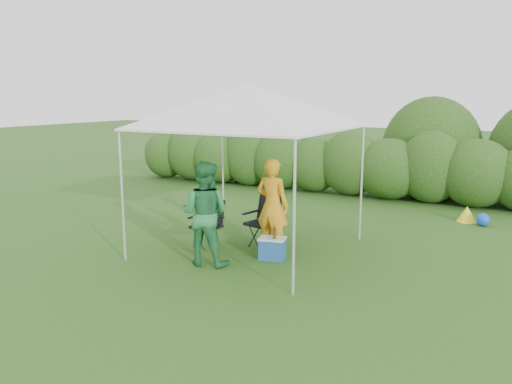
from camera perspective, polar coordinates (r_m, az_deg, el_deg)
The scene contains 10 objects.
ground at distance 8.39m, azimuth -2.34°, elevation -7.42°, with size 70.00×70.00×0.00m, color #315D1D.
hedge at distance 13.55m, azimuth 11.15°, elevation 3.04°, with size 14.07×1.53×1.80m.
canopy at distance 8.39m, azimuth -0.69°, elevation 9.73°, with size 3.10×3.10×2.83m.
chair_right at distance 8.92m, azimuth 1.03°, elevation -2.85°, with size 0.64×0.60×0.90m.
chair_left at distance 8.89m, azimuth -5.39°, elevation -3.20°, with size 0.55×0.51×0.84m.
man at distance 8.43m, azimuth 1.88°, elevation -1.59°, with size 0.59×0.39×1.62m, color orange.
woman at distance 7.87m, azimuth -5.88°, elevation -2.46°, with size 0.80×0.62×1.65m, color #277840.
cooler at distance 8.23m, azimuth 1.87°, elevation -6.43°, with size 0.49×0.41×0.36m.
bottle at distance 8.09m, azimuth 2.14°, elevation -4.62°, with size 0.06×0.06×0.22m, color #592D0C.
lawn_toy at distance 11.46m, azimuth 23.35°, elevation -2.47°, with size 0.67×0.56×0.33m.
Camera 1 is at (4.10, -6.82, 2.64)m, focal length 35.00 mm.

